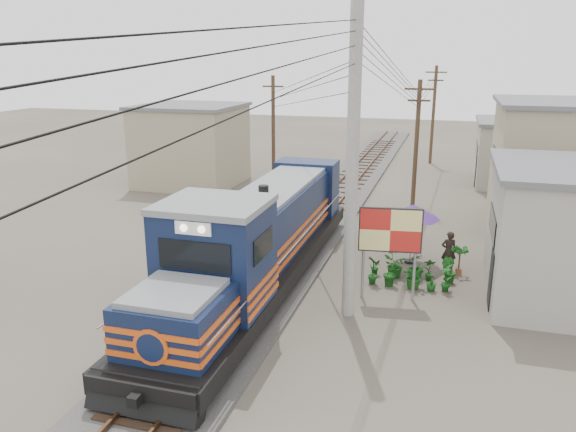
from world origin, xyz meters
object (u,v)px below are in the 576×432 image
(market_umbrella, at_px, (413,212))
(vendor, at_px, (449,251))
(locomotive, at_px, (259,242))
(billboard, at_px, (390,233))

(market_umbrella, height_order, vendor, market_umbrella)
(locomotive, height_order, vendor, locomotive)
(billboard, height_order, market_umbrella, billboard)
(locomotive, xyz_separation_m, billboard, (4.60, 0.39, 0.66))
(billboard, xyz_separation_m, market_umbrella, (0.48, 3.88, -0.26))
(vendor, bearing_deg, locomotive, 17.96)
(locomotive, relative_size, market_umbrella, 6.68)
(market_umbrella, distance_m, vendor, 2.08)
(billboard, distance_m, vendor, 4.25)
(billboard, height_order, vendor, billboard)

